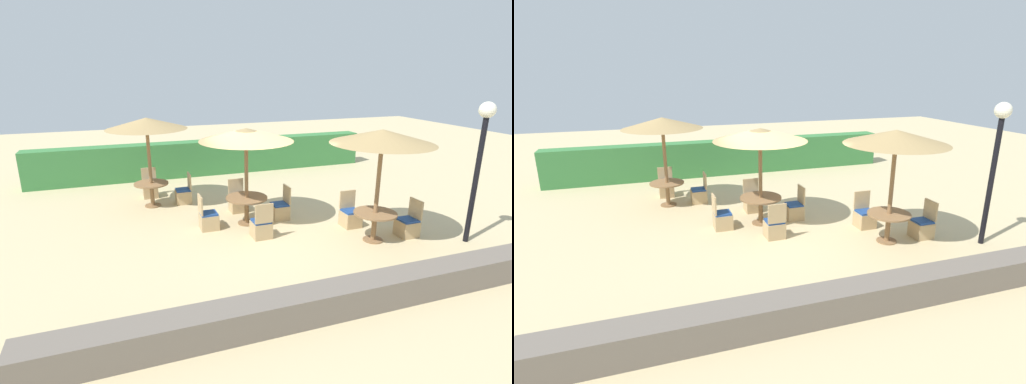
{
  "view_description": "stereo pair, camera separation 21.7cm",
  "coord_description": "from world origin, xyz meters",
  "views": [
    {
      "loc": [
        -3.33,
        -8.83,
        4.03
      ],
      "look_at": [
        0.0,
        0.6,
        0.9
      ],
      "focal_mm": 28.0,
      "sensor_mm": 36.0,
      "label": 1
    },
    {
      "loc": [
        -3.12,
        -8.9,
        4.03
      ],
      "look_at": [
        0.0,
        0.6,
        0.9
      ],
      "focal_mm": 28.0,
      "sensor_mm": 36.0,
      "label": 2
    }
  ],
  "objects": [
    {
      "name": "patio_chair_center_east",
      "position": [
        0.77,
        0.75,
        0.26
      ],
      "size": [
        0.46,
        0.46,
        0.93
      ],
      "rotation": [
        0.0,
        0.0,
        1.57
      ],
      "color": "tan",
      "rests_on": "ground_plane"
    },
    {
      "name": "parasol_front_right",
      "position": [
        2.33,
        -1.36,
        2.53
      ],
      "size": [
        2.37,
        2.37,
        2.7
      ],
      "color": "olive",
      "rests_on": "ground_plane"
    },
    {
      "name": "round_table_back_left",
      "position": [
        -2.47,
        3.02,
        0.56
      ],
      "size": [
        1.01,
        1.01,
        0.73
      ],
      "color": "olive",
      "rests_on": "ground_plane"
    },
    {
      "name": "patio_chair_center_south",
      "position": [
        -0.17,
        -0.28,
        0.26
      ],
      "size": [
        0.46,
        0.46,
        0.93
      ],
      "color": "tan",
      "rests_on": "ground_plane"
    },
    {
      "name": "stone_border",
      "position": [
        0.0,
        -3.71,
        0.26
      ],
      "size": [
        10.0,
        0.56,
        0.53
      ],
      "primitive_type": "cube",
      "color": "#6B6056",
      "rests_on": "ground_plane"
    },
    {
      "name": "round_table_center",
      "position": [
        -0.22,
        0.72,
        0.59
      ],
      "size": [
        1.11,
        1.11,
        0.75
      ],
      "color": "olive",
      "rests_on": "ground_plane"
    },
    {
      "name": "patio_chair_center_north",
      "position": [
        -0.16,
        1.73,
        0.26
      ],
      "size": [
        0.46,
        0.46,
        0.93
      ],
      "rotation": [
        0.0,
        0.0,
        3.14
      ],
      "color": "tan",
      "rests_on": "ground_plane"
    },
    {
      "name": "lamp_post",
      "position": [
        4.43,
        -2.14,
        2.35
      ],
      "size": [
        0.36,
        0.36,
        3.32
      ],
      "color": "black",
      "rests_on": "ground_plane"
    },
    {
      "name": "parasol_back_left",
      "position": [
        -2.47,
        3.02,
        2.49
      ],
      "size": [
        2.33,
        2.33,
        2.66
      ],
      "color": "olive",
      "rests_on": "ground_plane"
    },
    {
      "name": "patio_chair_back_left_east",
      "position": [
        -1.52,
        3.0,
        0.26
      ],
      "size": [
        0.46,
        0.46,
        0.93
      ],
      "rotation": [
        0.0,
        0.0,
        1.57
      ],
      "color": "tan",
      "rests_on": "ground_plane"
    },
    {
      "name": "ground_plane",
      "position": [
        0.0,
        0.0,
        0.0
      ],
      "size": [
        40.0,
        40.0,
        0.0
      ],
      "primitive_type": "plane",
      "color": "#C6B284"
    },
    {
      "name": "patio_chair_center_west",
      "position": [
        -1.28,
        0.69,
        0.26
      ],
      "size": [
        0.46,
        0.46,
        0.93
      ],
      "rotation": [
        0.0,
        0.0,
        -1.57
      ],
      "color": "tan",
      "rests_on": "ground_plane"
    },
    {
      "name": "patio_chair_back_left_north",
      "position": [
        -2.45,
        3.96,
        0.26
      ],
      "size": [
        0.46,
        0.46,
        0.93
      ],
      "rotation": [
        0.0,
        0.0,
        3.14
      ],
      "color": "tan",
      "rests_on": "ground_plane"
    },
    {
      "name": "parasol_center",
      "position": [
        -0.22,
        0.72,
        2.4
      ],
      "size": [
        2.43,
        2.43,
        2.57
      ],
      "color": "olive",
      "rests_on": "ground_plane"
    },
    {
      "name": "round_table_front_right",
      "position": [
        2.33,
        -1.36,
        0.56
      ],
      "size": [
        1.02,
        1.02,
        0.72
      ],
      "color": "olive",
      "rests_on": "ground_plane"
    },
    {
      "name": "patio_chair_front_right_north",
      "position": [
        2.3,
        -0.36,
        0.26
      ],
      "size": [
        0.46,
        0.46,
        0.93
      ],
      "rotation": [
        0.0,
        0.0,
        3.14
      ],
      "color": "tan",
      "rests_on": "ground_plane"
    },
    {
      "name": "hedge_row",
      "position": [
        0.0,
        6.24,
        0.66
      ],
      "size": [
        13.0,
        0.7,
        1.32
      ],
      "primitive_type": "cube",
      "color": "#387A3D",
      "rests_on": "ground_plane"
    },
    {
      "name": "patio_chair_front_right_east",
      "position": [
        3.3,
        -1.39,
        0.26
      ],
      "size": [
        0.46,
        0.46,
        0.93
      ],
      "rotation": [
        0.0,
        0.0,
        1.57
      ],
      "color": "tan",
      "rests_on": "ground_plane"
    }
  ]
}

